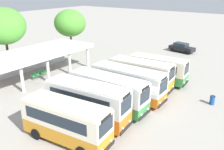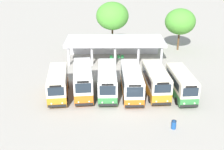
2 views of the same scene
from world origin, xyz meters
name	(u,v)px [view 2 (image 2 of 2)]	position (x,y,z in m)	size (l,w,h in m)	color
ground_plane	(126,106)	(0.00, 0.00, 0.00)	(180.00, 180.00, 0.00)	#A39E93
city_bus_nearest_orange	(58,83)	(-8.11, 2.58, 1.74)	(2.89, 7.15, 3.15)	black
city_bus_second_in_row	(83,80)	(-5.15, 3.14, 1.92)	(2.87, 7.59, 3.49)	black
city_bus_middle_cream	(107,80)	(-2.20, 3.21, 1.80)	(2.41, 7.91, 3.25)	black
city_bus_fourth_amber	(132,81)	(0.76, 2.90, 1.80)	(2.47, 7.92, 3.24)	black
city_bus_fifth_blue	(156,80)	(3.72, 3.08, 1.80)	(2.74, 7.32, 3.26)	black
city_bus_far_end_green	(181,83)	(6.68, 2.46, 1.72)	(2.59, 7.09, 3.09)	black
terminal_canopy	(115,43)	(-1.04, 16.20, 2.67)	(15.60, 6.27, 3.40)	silver
waiting_chair_end_by_column	(111,57)	(-1.64, 15.11, 0.52)	(0.44, 0.44, 0.86)	slate
waiting_chair_second_from_end	(115,57)	(-1.03, 15.09, 0.52)	(0.44, 0.44, 0.86)	slate
waiting_chair_middle_seat	(119,57)	(-0.43, 15.12, 0.52)	(0.44, 0.44, 0.86)	slate
waiting_chair_fourth_seat	(122,57)	(0.18, 15.16, 0.52)	(0.44, 0.44, 0.86)	slate
roadside_tree_behind_canopy	(112,16)	(-1.39, 20.54, 6.10)	(5.59, 5.59, 8.49)	brown
roadside_tree_east_of_canopy	(180,22)	(10.36, 20.48, 5.12)	(5.26, 5.26, 7.36)	brown
litter_bin_apron	(174,125)	(4.46, -4.60, 0.46)	(0.49, 0.49, 0.90)	#19478C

